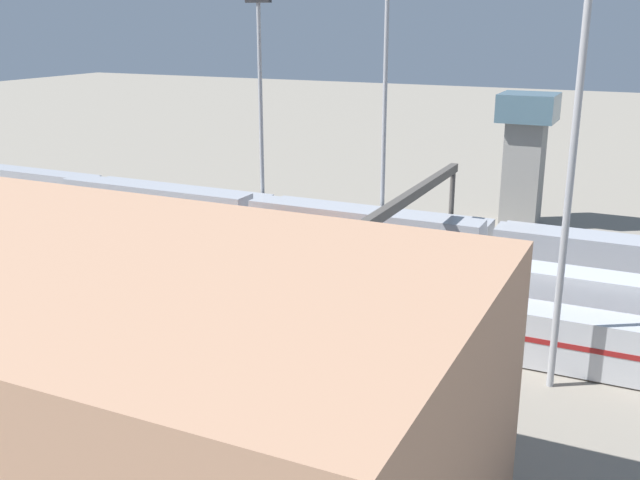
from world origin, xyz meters
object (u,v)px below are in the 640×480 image
at_px(train_on_track_0, 377,228).
at_px(train_on_track_4, 252,286).
at_px(light_mast_1, 583,52).
at_px(train_on_track_1, 488,252).
at_px(signal_gantry, 414,205).
at_px(train_on_track_3, 602,309).
at_px(light_mast_0, 386,71).
at_px(light_mast_2, 260,79).
at_px(train_on_track_2, 288,247).
at_px(control_tower, 525,150).

bearing_deg(train_on_track_0, train_on_track_4, 81.55).
height_order(train_on_track_0, light_mast_1, light_mast_1).
distance_m(train_on_track_1, light_mast_1, 26.70).
bearing_deg(train_on_track_4, train_on_track_0, -98.45).
height_order(train_on_track_4, signal_gantry, signal_gantry).
height_order(train_on_track_0, train_on_track_3, train_on_track_3).
bearing_deg(train_on_track_1, light_mast_1, 114.39).
xyz_separation_m(light_mast_0, light_mast_2, (14.07, 0.27, -1.18)).
xyz_separation_m(light_mast_1, light_mast_2, (35.03, -25.08, -4.31)).
bearing_deg(train_on_track_2, light_mast_2, -51.89).
bearing_deg(signal_gantry, light_mast_1, 136.19).
bearing_deg(signal_gantry, train_on_track_0, -55.05).
relative_size(train_on_track_3, train_on_track_1, 0.75).
height_order(train_on_track_3, light_mast_0, light_mast_0).
bearing_deg(train_on_track_2, signal_gantry, 180.00).
distance_m(train_on_track_2, light_mast_0, 20.11).
bearing_deg(signal_gantry, train_on_track_4, 45.11).
height_order(train_on_track_1, train_on_track_4, train_on_track_1).
bearing_deg(light_mast_0, control_tower, -133.01).
bearing_deg(light_mast_0, train_on_track_1, 150.27).
bearing_deg(train_on_track_1, control_tower, -87.41).
relative_size(train_on_track_4, light_mast_0, 4.39).
bearing_deg(control_tower, train_on_track_0, 52.58).
xyz_separation_m(train_on_track_1, control_tower, (0.91, -20.03, 5.89)).
relative_size(light_mast_0, signal_gantry, 1.09).
bearing_deg(train_on_track_0, light_mast_1, 131.77).
xyz_separation_m(train_on_track_3, light_mast_0, (23.09, -17.30, 14.76)).
bearing_deg(train_on_track_3, light_mast_1, 75.20).
xyz_separation_m(train_on_track_0, light_mast_2, (14.44, -2.03, 14.18)).
relative_size(train_on_track_3, light_mast_0, 2.62).
xyz_separation_m(train_on_track_0, light_mast_0, (0.38, -2.30, 15.36)).
distance_m(light_mast_0, signal_gantry, 17.45).
bearing_deg(train_on_track_1, train_on_track_3, 135.88).
xyz_separation_m(train_on_track_1, light_mast_0, (12.78, -7.30, 14.76)).
height_order(light_mast_1, signal_gantry, light_mast_1).
bearing_deg(train_on_track_4, signal_gantry, -134.89).
xyz_separation_m(light_mast_0, light_mast_1, (-20.97, 25.35, 3.14)).
xyz_separation_m(light_mast_0, control_tower, (-11.88, -12.73, -8.86)).
xyz_separation_m(train_on_track_2, light_mast_1, (-25.59, 13.05, 18.36)).
relative_size(train_on_track_2, train_on_track_3, 0.14).
bearing_deg(train_on_track_2, train_on_track_1, -163.98).
distance_m(train_on_track_4, light_mast_1, 30.12).
distance_m(light_mast_1, light_mast_2, 43.30).
xyz_separation_m(train_on_track_4, light_mast_2, (11.47, -22.03, 14.20)).
bearing_deg(train_on_track_3, train_on_track_1, -44.12).
relative_size(train_on_track_2, train_on_track_4, 0.08).
bearing_deg(train_on_track_3, control_tower, -69.52).
bearing_deg(signal_gantry, train_on_track_2, 0.00).
bearing_deg(light_mast_2, train_on_track_4, 117.50).
height_order(train_on_track_0, train_on_track_1, train_on_track_1).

